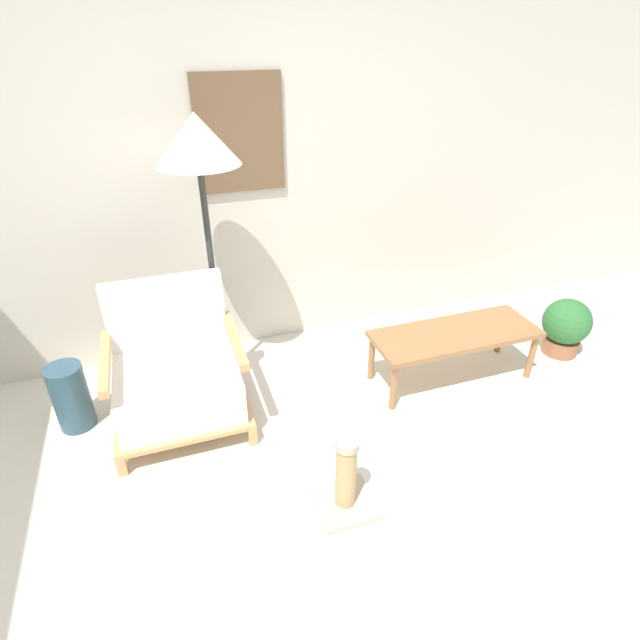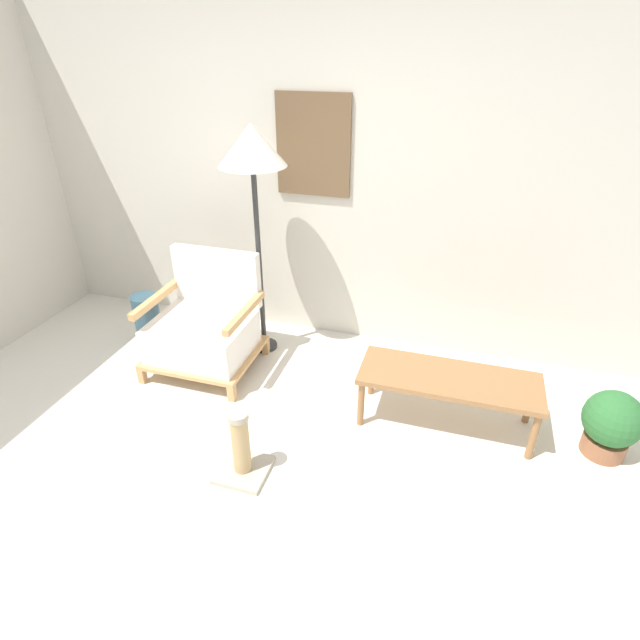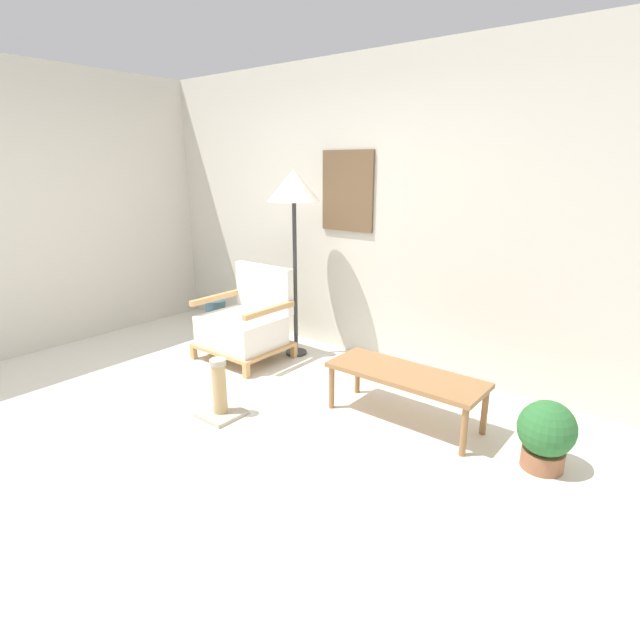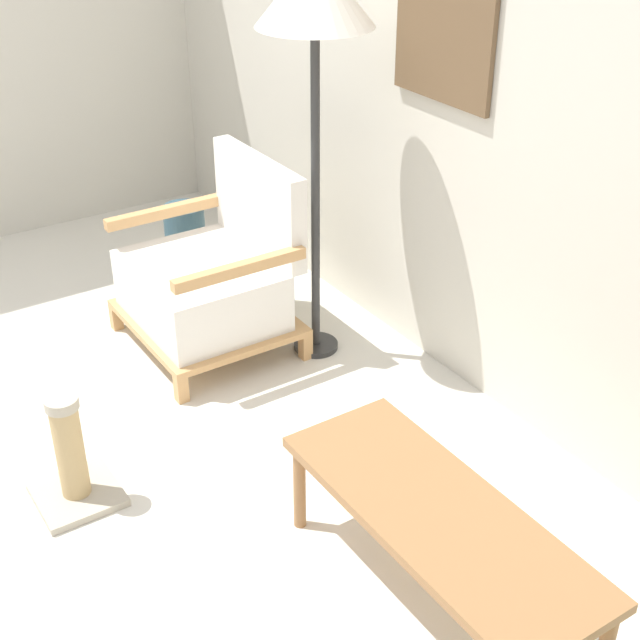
{
  "view_description": "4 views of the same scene",
  "coord_description": "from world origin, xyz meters",
  "px_view_note": "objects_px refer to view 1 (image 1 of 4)",
  "views": [
    {
      "loc": [
        -0.63,
        -1.19,
        2.13
      ],
      "look_at": [
        0.24,
        1.35,
        0.55
      ],
      "focal_mm": 28.0,
      "sensor_mm": 36.0,
      "label": 1
    },
    {
      "loc": [
        1.1,
        -1.48,
        2.25
      ],
      "look_at": [
        0.24,
        1.35,
        0.55
      ],
      "focal_mm": 28.0,
      "sensor_mm": 36.0,
      "label": 2
    },
    {
      "loc": [
        2.7,
        -1.73,
        1.78
      ],
      "look_at": [
        0.24,
        1.35,
        0.55
      ],
      "focal_mm": 28.0,
      "sensor_mm": 36.0,
      "label": 3
    },
    {
      "loc": [
        2.64,
        -0.21,
        2.21
      ],
      "look_at": [
        0.24,
        1.35,
        0.55
      ],
      "focal_mm": 50.0,
      "sensor_mm": 36.0,
      "label": 4
    }
  ],
  "objects_px": {
    "vase": "(71,397)",
    "armchair": "(177,377)",
    "potted_plant": "(566,325)",
    "coffee_table": "(455,337)",
    "scratching_post": "(346,483)",
    "floor_lamp": "(198,149)"
  },
  "relations": [
    {
      "from": "floor_lamp",
      "to": "potted_plant",
      "type": "relative_size",
      "value": 3.98
    },
    {
      "from": "coffee_table",
      "to": "vase",
      "type": "bearing_deg",
      "value": 172.53
    },
    {
      "from": "floor_lamp",
      "to": "scratching_post",
      "type": "xyz_separation_m",
      "value": [
        0.4,
        -1.31,
        -1.39
      ]
    },
    {
      "from": "armchair",
      "to": "coffee_table",
      "type": "relative_size",
      "value": 0.76
    },
    {
      "from": "scratching_post",
      "to": "potted_plant",
      "type": "bearing_deg",
      "value": 21.09
    },
    {
      "from": "potted_plant",
      "to": "coffee_table",
      "type": "bearing_deg",
      "value": -179.5
    },
    {
      "from": "armchair",
      "to": "scratching_post",
      "type": "relative_size",
      "value": 1.93
    },
    {
      "from": "potted_plant",
      "to": "vase",
      "type": "bearing_deg",
      "value": 174.77
    },
    {
      "from": "armchair",
      "to": "potted_plant",
      "type": "xyz_separation_m",
      "value": [
        2.77,
        -0.15,
        -0.1
      ]
    },
    {
      "from": "coffee_table",
      "to": "scratching_post",
      "type": "distance_m",
      "value": 1.35
    },
    {
      "from": "floor_lamp",
      "to": "armchair",
      "type": "bearing_deg",
      "value": -130.6
    },
    {
      "from": "armchair",
      "to": "potted_plant",
      "type": "bearing_deg",
      "value": -3.0
    },
    {
      "from": "coffee_table",
      "to": "scratching_post",
      "type": "bearing_deg",
      "value": -144.32
    },
    {
      "from": "coffee_table",
      "to": "vase",
      "type": "height_order",
      "value": "vase"
    },
    {
      "from": "floor_lamp",
      "to": "vase",
      "type": "xyz_separation_m",
      "value": [
        -0.94,
        -0.2,
        -1.34
      ]
    },
    {
      "from": "armchair",
      "to": "coffee_table",
      "type": "height_order",
      "value": "armchair"
    },
    {
      "from": "scratching_post",
      "to": "coffee_table",
      "type": "bearing_deg",
      "value": 35.68
    },
    {
      "from": "vase",
      "to": "floor_lamp",
      "type": "bearing_deg",
      "value": 12.17
    },
    {
      "from": "vase",
      "to": "scratching_post",
      "type": "distance_m",
      "value": 1.74
    },
    {
      "from": "floor_lamp",
      "to": "coffee_table",
      "type": "height_order",
      "value": "floor_lamp"
    },
    {
      "from": "coffee_table",
      "to": "potted_plant",
      "type": "distance_m",
      "value": 0.97
    },
    {
      "from": "vase",
      "to": "armchair",
      "type": "bearing_deg",
      "value": -14.82
    }
  ]
}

